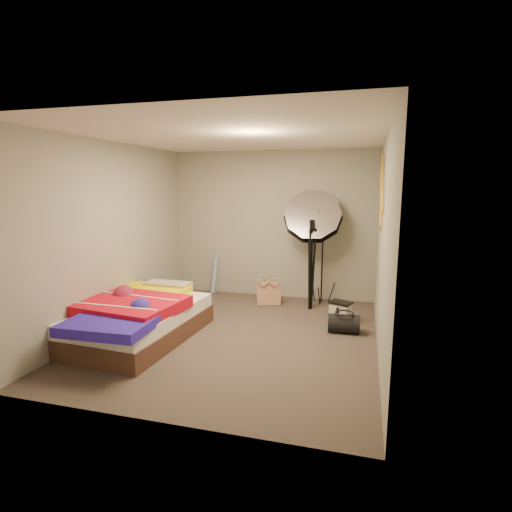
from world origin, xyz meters
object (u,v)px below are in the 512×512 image
(photo_umbrella, at_px, (313,218))
(duffel_bag, at_px, (344,323))
(bed, at_px, (136,317))
(wrapping_roll, at_px, (214,275))
(camera_case, at_px, (340,312))
(camera_tripod, at_px, (311,259))
(tote_bag, at_px, (269,293))

(photo_umbrella, bearing_deg, duffel_bag, -63.89)
(bed, xyz_separation_m, photo_umbrella, (1.95, 2.08, 1.13))
(wrapping_roll, distance_m, duffel_bag, 2.77)
(camera_case, xyz_separation_m, camera_tripod, (-0.50, 0.49, 0.67))
(wrapping_roll, bearing_deg, bed, -94.40)
(photo_umbrella, bearing_deg, wrapping_roll, 172.80)
(tote_bag, relative_size, wrapping_roll, 0.58)
(wrapping_roll, relative_size, duffel_bag, 1.63)
(photo_umbrella, height_order, camera_tripod, photo_umbrella)
(tote_bag, relative_size, photo_umbrella, 0.20)
(wrapping_roll, distance_m, photo_umbrella, 2.09)
(bed, bearing_deg, wrapping_roll, 85.60)
(bed, bearing_deg, duffel_bag, 19.15)
(wrapping_roll, relative_size, camera_tripod, 0.47)
(bed, relative_size, camera_tripod, 1.46)
(photo_umbrella, bearing_deg, camera_tripod, -85.29)
(bed, bearing_deg, tote_bag, 54.93)
(tote_bag, bearing_deg, camera_tripod, -20.40)
(camera_case, bearing_deg, tote_bag, 176.37)
(tote_bag, relative_size, bed, 0.19)
(duffel_bag, relative_size, bed, 0.20)
(camera_case, relative_size, camera_tripod, 0.19)
(camera_case, height_order, duffel_bag, camera_case)
(tote_bag, bearing_deg, wrapping_roll, 140.80)
(bed, xyz_separation_m, camera_tripod, (1.98, 1.80, 0.53))
(wrapping_roll, height_order, photo_umbrella, photo_umbrella)
(camera_tripod, bearing_deg, tote_bag, 176.15)
(camera_case, distance_m, photo_umbrella, 1.58)
(camera_case, distance_m, duffel_bag, 0.43)
(duffel_bag, xyz_separation_m, camera_tripod, (-0.56, 0.91, 0.68))
(tote_bag, distance_m, bed, 2.25)
(photo_umbrella, bearing_deg, camera_case, -56.31)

